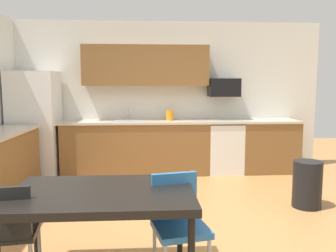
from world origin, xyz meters
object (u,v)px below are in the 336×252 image
at_px(kettle, 170,116).
at_px(dining_table, 102,198).
at_px(chair_far_side, 8,228).
at_px(trash_bin, 307,184).
at_px(microwave, 224,88).
at_px(chair_near_table, 178,219).
at_px(oven_range, 224,147).
at_px(refrigerator, 35,125).

bearing_deg(kettle, dining_table, -102.41).
distance_m(chair_far_side, kettle, 3.83).
distance_m(trash_bin, kettle, 2.60).
bearing_deg(microwave, chair_near_table, -108.21).
height_order(oven_range, dining_table, oven_range).
height_order(dining_table, chair_far_side, chair_far_side).
relative_size(oven_range, dining_table, 0.65).
xyz_separation_m(chair_near_table, trash_bin, (1.80, 1.53, -0.20)).
bearing_deg(kettle, trash_bin, -49.13).
bearing_deg(oven_range, microwave, 90.00).
height_order(chair_near_table, chair_far_side, same).
height_order(dining_table, trash_bin, dining_table).
bearing_deg(kettle, refrigerator, -176.76).
height_order(dining_table, chair_near_table, chair_near_table).
distance_m(microwave, chair_far_side, 4.42).
distance_m(chair_near_table, trash_bin, 2.37).
height_order(microwave, chair_near_table, microwave).
bearing_deg(dining_table, oven_range, 63.04).
relative_size(chair_near_table, chair_far_side, 1.00).
relative_size(chair_far_side, kettle, 4.25).
relative_size(refrigerator, oven_range, 1.96).
bearing_deg(kettle, oven_range, -2.95).
distance_m(microwave, trash_bin, 2.38).
bearing_deg(dining_table, trash_bin, 33.08).
height_order(refrigerator, trash_bin, refrigerator).
xyz_separation_m(oven_range, microwave, (0.00, 0.10, 1.06)).
bearing_deg(oven_range, kettle, 177.05).
relative_size(chair_near_table, trash_bin, 1.42).
distance_m(refrigerator, microwave, 3.33).
height_order(oven_range, chair_near_table, oven_range).
distance_m(oven_range, microwave, 1.07).
distance_m(refrigerator, oven_range, 3.30).
height_order(refrigerator, chair_far_side, refrigerator).
relative_size(microwave, kettle, 2.70).
xyz_separation_m(microwave, chair_far_side, (-2.42, -3.56, -1.01)).
bearing_deg(chair_far_side, oven_range, 55.04).
relative_size(refrigerator, trash_bin, 2.98).
bearing_deg(trash_bin, chair_far_side, -152.25).
relative_size(dining_table, trash_bin, 2.33).
xyz_separation_m(oven_range, chair_far_side, (-2.42, -3.46, 0.05)).
height_order(dining_table, kettle, kettle).
height_order(microwave, kettle, microwave).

